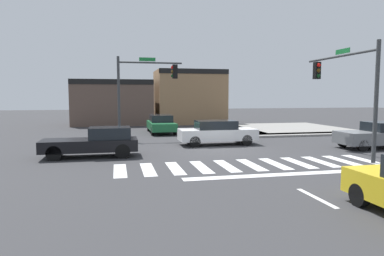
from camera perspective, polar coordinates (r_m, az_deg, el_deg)
name	(u,v)px	position (r m, az deg, el deg)	size (l,w,h in m)	color
ground_plane	(221,149)	(19.46, 4.73, -3.49)	(120.00, 120.00, 0.00)	#353538
crosswalk_near	(251,165)	(15.27, 9.70, -5.95)	(11.60, 2.62, 0.01)	silver
bike_detector_marking	(357,185)	(12.94, 25.42, -8.44)	(1.01, 1.01, 0.01)	yellow
curb_corner_northeast	(282,129)	(31.32, 14.60, -0.18)	(10.00, 10.60, 0.15)	gray
storefront_row	(156,99)	(37.38, -5.91, 4.72)	(15.70, 5.91, 5.70)	brown
traffic_signal_northwest	(144,83)	(23.98, -7.91, 7.39)	(4.39, 0.32, 5.59)	#383A3D
traffic_signal_southeast	(346,80)	(18.88, 23.87, 7.25)	(0.32, 5.54, 5.37)	#383A3D
car_white	(217,132)	(21.10, 4.14, -0.72)	(4.66, 1.70, 1.48)	white
car_black	(95,142)	(17.55, -15.58, -2.23)	(4.51, 1.73, 1.44)	black
car_green	(161,124)	(27.94, -5.10, 0.68)	(1.90, 4.79, 1.45)	#1E6638
car_gray	(377,135)	(22.32, 28.08, -1.02)	(4.16, 1.87, 1.49)	slate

